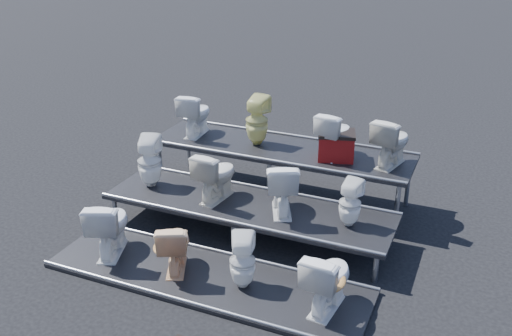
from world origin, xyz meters
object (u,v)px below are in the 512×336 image
at_px(toilet_1, 175,245).
at_px(toilet_6, 282,186).
at_px(toilet_7, 350,203).
at_px(toilet_5, 216,175).
at_px(toilet_4, 149,161).
at_px(red_crate, 336,147).
at_px(toilet_9, 257,121).
at_px(toilet_11, 392,142).
at_px(toilet_2, 243,261).
at_px(toilet_8, 195,114).
at_px(toilet_3, 328,279).
at_px(toilet_0, 109,226).
at_px(toilet_10, 335,134).

distance_m(toilet_1, toilet_6, 1.67).
bearing_deg(toilet_7, toilet_5, 9.63).
bearing_deg(toilet_4, red_crate, -170.64).
relative_size(toilet_6, toilet_9, 0.97).
xyz_separation_m(toilet_5, toilet_11, (2.23, 1.30, 0.40)).
bearing_deg(toilet_6, toilet_2, 65.81).
xyz_separation_m(toilet_1, red_crate, (1.37, 2.52, 0.64)).
bearing_deg(toilet_8, toilet_6, 143.53).
xyz_separation_m(toilet_3, red_crate, (-0.65, 2.52, 0.60)).
height_order(toilet_1, toilet_9, toilet_9).
xyz_separation_m(toilet_3, toilet_8, (-3.11, 2.60, 0.77)).
bearing_deg(toilet_11, toilet_8, 14.17).
relative_size(toilet_5, toilet_9, 0.94).
xyz_separation_m(toilet_7, red_crate, (-0.55, 1.22, 0.26)).
bearing_deg(toilet_1, toilet_2, 155.64).
bearing_deg(toilet_0, toilet_3, 160.46).
relative_size(toilet_6, red_crate, 1.47).
relative_size(toilet_4, toilet_11, 1.08).
bearing_deg(toilet_3, toilet_5, -26.36).
xyz_separation_m(toilet_0, toilet_8, (-0.09, 2.60, 0.75)).
xyz_separation_m(toilet_2, toilet_9, (-0.92, 2.60, 0.84)).
bearing_deg(toilet_1, toilet_11, -154.27).
relative_size(toilet_3, toilet_9, 0.98).
relative_size(toilet_0, toilet_3, 1.04).
distance_m(toilet_2, red_crate, 2.63).
bearing_deg(toilet_5, toilet_7, -173.54).
bearing_deg(red_crate, toilet_8, 161.97).
bearing_deg(toilet_5, toilet_4, 6.46).
distance_m(toilet_1, toilet_2, 0.95).
relative_size(toilet_3, toilet_4, 0.99).
bearing_deg(toilet_11, toilet_3, 100.85).
xyz_separation_m(toilet_8, red_crate, (2.46, -0.08, -0.17)).
relative_size(toilet_8, toilet_9, 0.91).
height_order(toilet_3, toilet_8, toilet_8).
bearing_deg(toilet_4, toilet_8, -110.29).
distance_m(toilet_5, toilet_7, 1.98).
bearing_deg(toilet_2, toilet_6, -109.71).
distance_m(toilet_1, toilet_8, 2.93).
bearing_deg(red_crate, toilet_5, -155.62).
bearing_deg(toilet_9, toilet_0, 72.52).
xyz_separation_m(toilet_1, toilet_10, (1.32, 2.60, 0.81)).
height_order(toilet_9, red_crate, toilet_9).
relative_size(toilet_4, red_crate, 1.51).
xyz_separation_m(toilet_1, toilet_11, (2.18, 2.60, 0.82)).
bearing_deg(toilet_6, toilet_4, -24.11).
bearing_deg(toilet_9, toilet_4, 51.20).
relative_size(toilet_1, toilet_6, 0.91).
bearing_deg(toilet_2, toilet_10, -117.58).
xyz_separation_m(toilet_1, toilet_2, (0.95, 0.00, 0.00)).
height_order(toilet_1, toilet_4, toilet_4).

